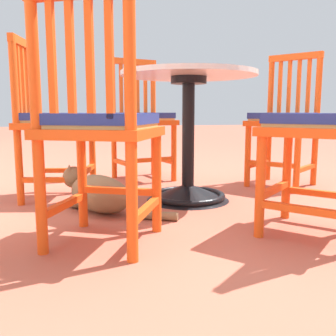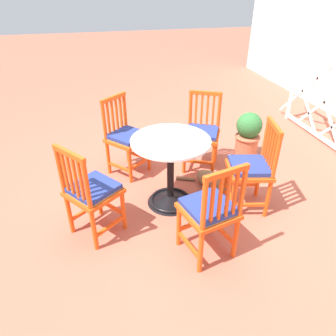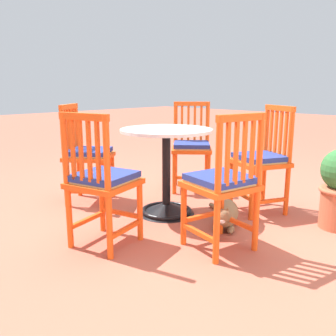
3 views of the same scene
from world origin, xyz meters
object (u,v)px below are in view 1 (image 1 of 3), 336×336
object	(u,v)px
orange_chair_at_corner	(284,121)
tabby_cat	(96,192)
cafe_table	(188,151)
orange_chair_facing_out	(142,120)
orange_chair_tucked_in	(324,127)
orange_chair_near_fence	(100,129)
orange_chair_by_planter	(53,123)

from	to	relation	value
orange_chair_at_corner	tabby_cat	size ratio (longest dim) A/B	1.63
cafe_table	orange_chair_facing_out	bearing A→B (deg)	10.70
orange_chair_tucked_in	orange_chair_at_corner	bearing A→B (deg)	-22.46
cafe_table	orange_chair_facing_out	xyz separation A→B (m)	(0.75, 0.14, 0.16)
orange_chair_facing_out	tabby_cat	distance (m)	1.01
cafe_table	orange_chair_near_fence	distance (m)	0.84
orange_chair_by_planter	tabby_cat	bearing A→B (deg)	-148.03
tabby_cat	orange_chair_tucked_in	bearing A→B (deg)	-124.68
orange_chair_at_corner	orange_chair_tucked_in	bearing A→B (deg)	157.54
orange_chair_near_fence	tabby_cat	world-z (taller)	orange_chair_near_fence
orange_chair_tucked_in	orange_chair_near_fence	bearing A→B (deg)	83.52
cafe_table	orange_chair_at_corner	world-z (taller)	orange_chair_at_corner
orange_chair_near_fence	tabby_cat	distance (m)	0.62
cafe_table	orange_chair_tucked_in	size ratio (longest dim) A/B	0.83
orange_chair_near_fence	orange_chair_at_corner	xyz separation A→B (m)	(0.90, -1.30, 0.00)
cafe_table	orange_chair_facing_out	distance (m)	0.78
cafe_table	orange_chair_facing_out	size ratio (longest dim) A/B	0.83
orange_chair_at_corner	orange_chair_near_fence	bearing A→B (deg)	124.75
orange_chair_by_planter	orange_chair_tucked_in	bearing A→B (deg)	-131.05
orange_chair_near_fence	orange_chair_facing_out	size ratio (longest dim) A/B	1.00
orange_chair_facing_out	tabby_cat	world-z (taller)	orange_chair_facing_out
orange_chair_near_fence	orange_chair_at_corner	distance (m)	1.58
tabby_cat	orange_chair_near_fence	bearing A→B (deg)	-179.87
tabby_cat	orange_chair_facing_out	bearing A→B (deg)	-24.35
orange_chair_at_corner	cafe_table	bearing A→B (deg)	109.77
orange_chair_tucked_in	tabby_cat	xyz separation A→B (m)	(0.61, 0.89, -0.35)
orange_chair_near_fence	orange_chair_by_planter	bearing A→B (deg)	14.23
cafe_table	orange_chair_at_corner	distance (m)	0.83
cafe_table	orange_chair_at_corner	size ratio (longest dim) A/B	0.83
orange_chair_at_corner	tabby_cat	bearing A→B (deg)	106.64
orange_chair_near_fence	orange_chair_tucked_in	bearing A→B (deg)	-96.48
cafe_table	orange_chair_near_fence	world-z (taller)	orange_chair_near_fence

